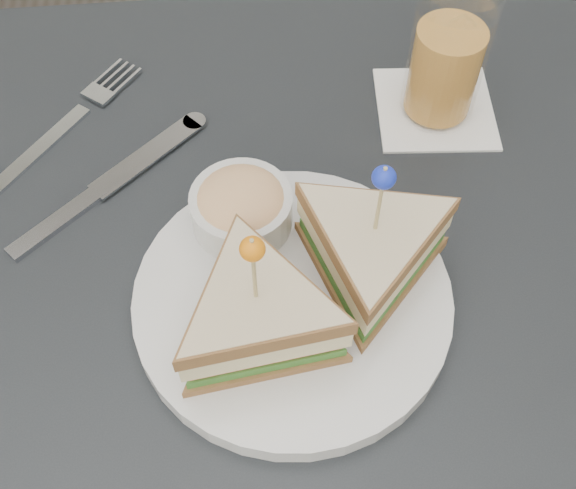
% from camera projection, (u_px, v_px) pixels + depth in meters
% --- Properties ---
extents(table, '(0.80, 0.80, 0.75)m').
position_uv_depth(table, '(279.00, 328.00, 0.68)').
color(table, black).
rests_on(table, ground).
extents(plate_meal, '(0.35, 0.35, 0.16)m').
position_uv_depth(plate_meal, '(302.00, 279.00, 0.58)').
color(plate_meal, silver).
rests_on(plate_meal, table).
extents(cutlery_fork, '(0.15, 0.18, 0.01)m').
position_uv_depth(cutlery_fork, '(70.00, 120.00, 0.73)').
color(cutlery_fork, silver).
rests_on(cutlery_fork, table).
extents(cutlery_knife, '(0.19, 0.17, 0.01)m').
position_uv_depth(cutlery_knife, '(104.00, 188.00, 0.68)').
color(cutlery_knife, '#B5B7C0').
rests_on(cutlery_knife, table).
extents(drink_set, '(0.13, 0.13, 0.15)m').
position_uv_depth(drink_set, '(447.00, 60.00, 0.68)').
color(drink_set, white).
rests_on(drink_set, table).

